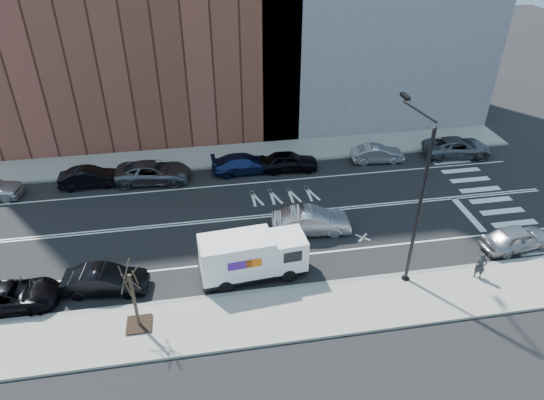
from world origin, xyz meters
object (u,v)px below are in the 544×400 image
object	(u,v)px
fedex_van	(252,256)
pedestrian	(481,266)
far_parked_b	(90,177)
driving_sedan	(311,221)
near_parked_front	(517,238)

from	to	relation	value
fedex_van	pedestrian	size ratio (longest dim) A/B	3.75
fedex_van	far_parked_b	xyz separation A→B (m)	(-10.09, 11.43, -0.69)
far_parked_b	driving_sedan	bearing A→B (deg)	-120.82
fedex_van	driving_sedan	bearing A→B (deg)	35.06
far_parked_b	pedestrian	xyz separation A→B (m)	(22.11, -13.77, 0.24)
driving_sedan	near_parked_front	distance (m)	12.05
fedex_van	driving_sedan	size ratio (longest dim) A/B	1.24
fedex_van	pedestrian	bearing A→B (deg)	-15.83
far_parked_b	pedestrian	size ratio (longest dim) A/B	2.67
driving_sedan	pedestrian	world-z (taller)	pedestrian
far_parked_b	fedex_van	bearing A→B (deg)	-139.99
fedex_van	far_parked_b	distance (m)	15.26
far_parked_b	driving_sedan	xyz separation A→B (m)	(14.20, -8.00, 0.09)
fedex_van	pedestrian	xyz separation A→B (m)	(12.02, -2.33, -0.45)
far_parked_b	near_parked_front	distance (m)	28.20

